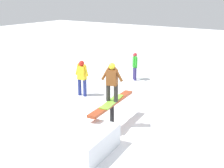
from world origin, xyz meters
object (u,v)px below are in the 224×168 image
Objects in this scene: bystander_yellow at (82,76)px; main_rider_on_rail at (112,83)px; rail_feature at (112,106)px; bystander_green at (135,65)px; loose_snowboard_white at (181,90)px.

main_rider_on_rail is at bearing -37.25° from bystander_yellow.
bystander_yellow is at bearing 42.43° from main_rider_on_rail.
bystander_green is (5.48, 2.28, 0.03)m from rail_feature.
bystander_yellow reaches higher than rail_feature.
bystander_yellow is at bearing 47.91° from rail_feature.
main_rider_on_rail is 1.07× the size of bystander_green.
bystander_green is at bearing 77.93° from bystander_yellow.
loose_snowboard_white is at bearing -139.55° from bystander_green.
bystander_green reaches higher than loose_snowboard_white.
rail_feature is 1.83× the size of main_rider_on_rail.
main_rider_on_rail is 5.25m from loose_snowboard_white.
rail_feature is 0.75m from main_rider_on_rail.
bystander_yellow is at bearing 130.28° from bystander_green.
main_rider_on_rail is 1.01× the size of loose_snowboard_white.
loose_snowboard_white is at bearing -11.36° from rail_feature.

